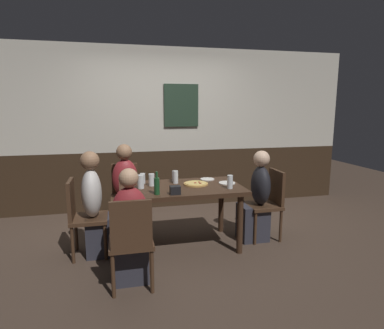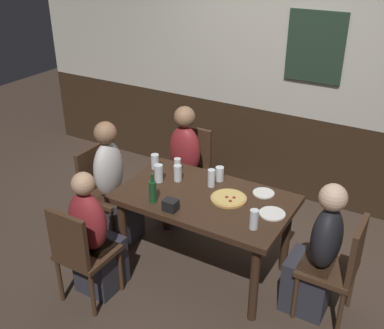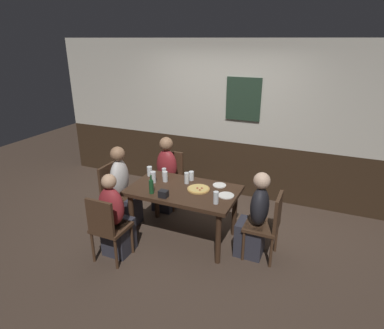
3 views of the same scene
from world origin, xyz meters
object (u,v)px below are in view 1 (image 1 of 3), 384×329
Objects in this scene: beer_glass_tall at (230,183)px; tumbler_water at (141,183)px; person_head_east at (256,202)px; plate_white_small at (207,179)px; person_head_west at (97,211)px; beer_glass_half at (176,178)px; chair_head_west at (82,213)px; chair_left_far at (125,192)px; pint_glass_stout at (126,180)px; condiment_caddy at (175,190)px; beer_bottle_green at (157,185)px; pint_glass_amber at (175,176)px; plate_white_large at (227,183)px; dining_table at (181,194)px; person_left_near at (130,235)px; chair_head_east at (268,200)px; person_left_far at (126,194)px; highball_clear at (152,180)px; pint_glass_pale at (143,179)px; pizza at (196,184)px; chair_left_near at (131,239)px.

beer_glass_tall is 1.02m from tumbler_water.
person_head_east is 6.35× the size of plate_white_small.
beer_glass_half is at bearing 10.67° from person_head_west.
chair_left_far is at bearing 59.07° from chair_head_west.
condiment_caddy is (0.50, -0.53, -0.01)m from pint_glass_stout.
person_head_east is 1.36m from beer_bottle_green.
beer_bottle_green is (0.81, -0.28, 0.34)m from chair_head_west.
pint_glass_amber is 0.82× the size of beer_glass_half.
person_head_west is at bearing 0.00° from chair_head_west.
beer_glass_tall is (1.65, -0.22, 0.31)m from chair_head_west.
beer_glass_tall is 0.62× the size of beer_bottle_green.
person_head_west is at bearing -179.08° from plate_white_large.
dining_table is 0.59m from beer_glass_tall.
condiment_caddy is at bearing 35.48° from person_left_near.
chair_head_east is at bearing -8.60° from beer_glass_half.
person_head_east is at bearing 26.45° from beer_glass_tall.
person_head_west is (-0.97, 0.00, -0.14)m from dining_table.
tumbler_water is 0.63× the size of beer_bottle_green.
chair_head_west is 0.75× the size of person_left_far.
plate_white_large is (0.60, -0.28, -0.05)m from pint_glass_amber.
chair_left_far reaches higher than plate_white_small.
condiment_caddy is at bearing -45.05° from tumbler_water.
plate_white_large is at bearing 18.81° from beer_bottle_green.
dining_table is 5.70× the size of beer_bottle_green.
beer_bottle_green is at bearing -19.18° from chair_head_west.
highball_clear is 0.76m from plate_white_small.
chair_left_far is 1.59m from beer_glass_tall.
beer_glass_tall is (-0.44, -0.22, 0.33)m from person_head_east.
person_left_near reaches higher than pint_glass_pale.
beer_glass_half is (-1.16, 0.18, 0.32)m from chair_head_east.
chair_left_far is at bearing 90.00° from person_left_far.
person_left_far is 5.82× the size of plate_white_large.
chair_left_far is at bearing 151.61° from plate_white_small.
person_head_east is at bearing -3.85° from pizza.
chair_head_east is (2.26, 0.00, 0.00)m from chair_head_west.
plate_white_small reaches higher than dining_table.
tumbler_water is at bearing 166.47° from beer_glass_tall.
plate_white_large is at bearing -8.60° from pint_glass_stout.
pint_glass_amber is 0.43m from plate_white_small.
beer_glass_half is 0.54m from beer_bottle_green.
chair_left_near is 0.79× the size of person_left_near.
beer_glass_half reaches higher than chair_head_east.
condiment_caddy is at bearing -165.80° from chair_head_east.
plate_white_small is (0.21, 0.23, -0.01)m from pizza.
pizza is 0.43m from beer_glass_tall.
chair_left_far is 4.35× the size of plate_white_large.
pizza is (0.82, 0.89, 0.26)m from chair_left_near.
beer_glass_tall is at bearing -43.51° from pint_glass_amber.
person_left_near is 8.93× the size of pint_glass_pale.
condiment_caddy reaches higher than plate_white_large.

